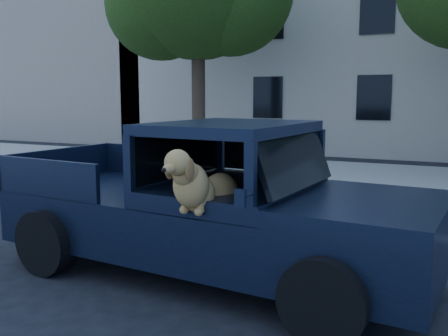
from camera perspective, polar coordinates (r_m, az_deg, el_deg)
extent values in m
plane|color=black|center=(6.61, -11.08, -11.95)|extent=(120.00, 120.00, 0.00)
cube|color=gray|center=(14.83, 10.20, -0.37)|extent=(60.00, 4.00, 0.15)
cylinder|color=#332619|center=(16.50, -2.93, 8.02)|extent=(0.44, 0.44, 4.40)
sphere|color=#19350D|center=(17.09, -7.25, 18.08)|extent=(3.60, 3.60, 3.60)
cube|color=#BEB29D|center=(21.62, 23.60, 13.52)|extent=(26.00, 6.00, 9.00)
cube|color=tan|center=(28.53, -16.44, 11.41)|extent=(12.00, 6.00, 8.00)
cube|color=black|center=(6.35, -1.36, -6.39)|extent=(5.61, 2.57, 0.69)
cube|color=black|center=(5.52, 16.11, -4.37)|extent=(1.75, 2.23, 0.17)
cube|color=black|center=(6.03, 0.74, 4.64)|extent=(1.79, 2.15, 0.13)
cube|color=black|center=(5.70, 8.20, 0.64)|extent=(0.43, 1.82, 0.59)
cube|color=black|center=(5.68, 0.24, -6.09)|extent=(0.62, 0.62, 0.40)
cube|color=black|center=(4.56, 1.89, -3.46)|extent=(0.11, 0.06, 0.17)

